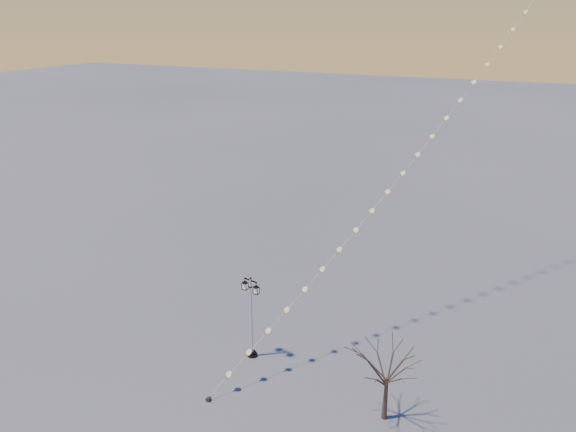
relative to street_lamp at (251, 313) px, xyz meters
The scene contains 4 objects.
ground 4.41m from the street_lamp, 84.65° to the right, with size 300.00×300.00×0.00m, color #5E6060.
street_lamp is the anchor object (origin of this frame).
bare_tree 8.06m from the street_lamp, 12.73° to the right, with size 2.41×2.41×4.00m.
kite_train 20.17m from the street_lamp, 58.05° to the left, with size 17.44×35.61×30.75m.
Camera 1 is at (12.37, -18.94, 17.47)m, focal length 34.60 mm.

